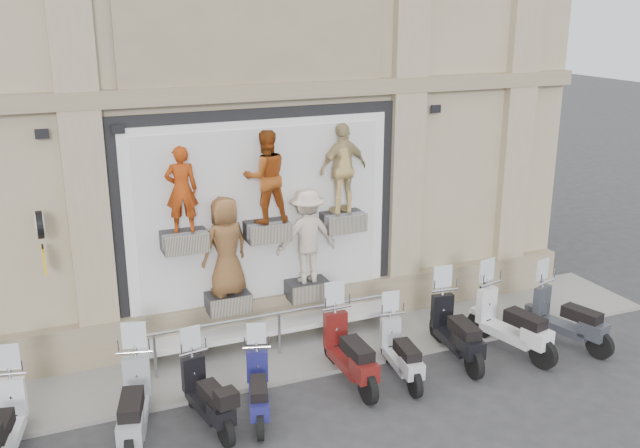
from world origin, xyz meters
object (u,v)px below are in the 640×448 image
(scooter_f, at_px, (350,339))
(scooter_h, at_px, (457,319))
(scooter_i, at_px, (513,312))
(guard_rail, at_px, (279,335))
(scooter_g, at_px, (402,342))
(scooter_c, at_px, (133,391))
(scooter_j, at_px, (569,307))
(scooter_b, at_px, (3,414))
(scooter_d, at_px, (207,384))
(clock_sign_bracket, at_px, (41,233))
(scooter_e, at_px, (258,378))

(scooter_f, relative_size, scooter_h, 1.01)
(scooter_i, bearing_deg, guard_rail, 146.75)
(scooter_g, bearing_deg, guard_rail, 144.43)
(scooter_h, bearing_deg, scooter_i, -2.65)
(scooter_c, relative_size, scooter_j, 1.04)
(scooter_b, distance_m, scooter_i, 8.81)
(guard_rail, relative_size, scooter_b, 2.65)
(scooter_d, distance_m, scooter_f, 2.64)
(clock_sign_bracket, height_order, scooter_j, clock_sign_bracket)
(scooter_h, relative_size, scooter_j, 1.03)
(scooter_d, bearing_deg, clock_sign_bracket, 125.05)
(scooter_f, xyz_separation_m, scooter_i, (3.29, -0.17, 0.02))
(scooter_e, relative_size, scooter_h, 0.85)
(scooter_c, bearing_deg, scooter_j, 13.90)
(clock_sign_bracket, bearing_deg, scooter_d, -45.80)
(guard_rail, distance_m, clock_sign_bracket, 4.57)
(scooter_b, bearing_deg, scooter_g, 11.13)
(scooter_c, xyz_separation_m, scooter_f, (3.72, 0.29, 0.00))
(scooter_e, relative_size, scooter_i, 0.82)
(scooter_g, xyz_separation_m, scooter_i, (2.40, 0.06, 0.13))
(scooter_c, xyz_separation_m, scooter_j, (8.21, -0.04, -0.03))
(scooter_e, distance_m, scooter_i, 5.10)
(scooter_j, bearing_deg, scooter_d, 163.48)
(scooter_f, bearing_deg, guard_rail, 121.28)
(guard_rail, relative_size, scooter_h, 2.52)
(guard_rail, bearing_deg, scooter_c, -150.57)
(guard_rail, xyz_separation_m, scooter_c, (-2.91, -1.64, 0.36))
(guard_rail, xyz_separation_m, scooter_f, (0.81, -1.35, 0.36))
(clock_sign_bracket, distance_m, scooter_h, 7.40)
(scooter_b, xyz_separation_m, scooter_d, (2.91, -0.23, -0.05))
(scooter_j, bearing_deg, scooter_i, 155.72)
(scooter_d, distance_m, scooter_j, 7.10)
(scooter_b, relative_size, scooter_d, 1.07)
(scooter_e, relative_size, scooter_j, 0.87)
(scooter_h, xyz_separation_m, scooter_i, (1.11, -0.17, 0.03))
(scooter_c, bearing_deg, scooter_d, 11.44)
(scooter_f, distance_m, scooter_i, 3.29)
(clock_sign_bracket, distance_m, scooter_i, 8.47)
(scooter_d, bearing_deg, scooter_e, -14.69)
(clock_sign_bracket, relative_size, scooter_h, 0.51)
(guard_rail, relative_size, scooter_j, 2.59)
(scooter_c, bearing_deg, scooter_e, 10.25)
(guard_rail, height_order, scooter_d, scooter_d)
(scooter_b, relative_size, scooter_g, 1.09)
(clock_sign_bracket, xyz_separation_m, scooter_f, (4.71, -1.82, -1.98))
(clock_sign_bracket, xyz_separation_m, scooter_j, (9.20, -2.14, -2.01))
(scooter_i, bearing_deg, scooter_b, 166.69)
(scooter_e, bearing_deg, scooter_i, 19.12)
(scooter_g, distance_m, scooter_h, 1.31)
(scooter_f, xyz_separation_m, scooter_h, (2.18, 0.00, -0.01))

